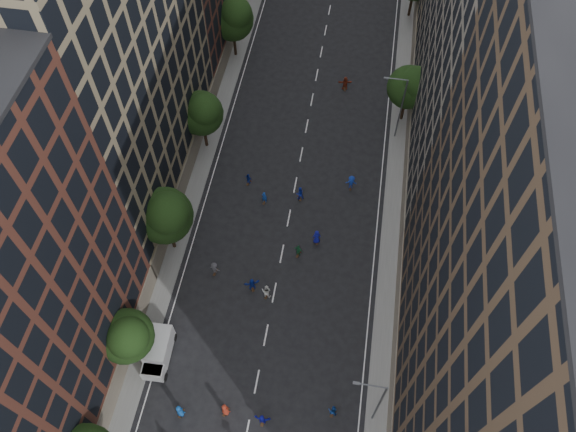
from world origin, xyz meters
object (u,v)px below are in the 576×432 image
object	(u,v)px
cargo_van	(158,351)
skater_2	(333,410)
streetlamp_near	(377,402)
skater_0	(180,411)
streetlamp_far	(400,106)

from	to	relation	value
cargo_van	skater_2	bearing A→B (deg)	-11.11
streetlamp_near	skater_0	size ratio (longest dim) A/B	4.97
cargo_van	skater_2	world-z (taller)	cargo_van
streetlamp_far	skater_2	distance (m)	33.58
skater_2	cargo_van	bearing A→B (deg)	-1.97
streetlamp_near	skater_0	xyz separation A→B (m)	(-16.38, -2.36, -4.26)
streetlamp_far	skater_0	bearing A→B (deg)	-114.85
streetlamp_near	streetlamp_far	distance (m)	33.00
streetlamp_far	streetlamp_near	bearing A→B (deg)	-90.00
streetlamp_near	cargo_van	xyz separation A→B (m)	(-19.67, 2.35, -3.85)
skater_0	streetlamp_near	bearing A→B (deg)	-156.44
streetlamp_near	cargo_van	bearing A→B (deg)	173.19
skater_0	skater_2	size ratio (longest dim) A/B	1.10
streetlamp_far	cargo_van	distance (m)	36.63
streetlamp_far	skater_0	world-z (taller)	streetlamp_far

